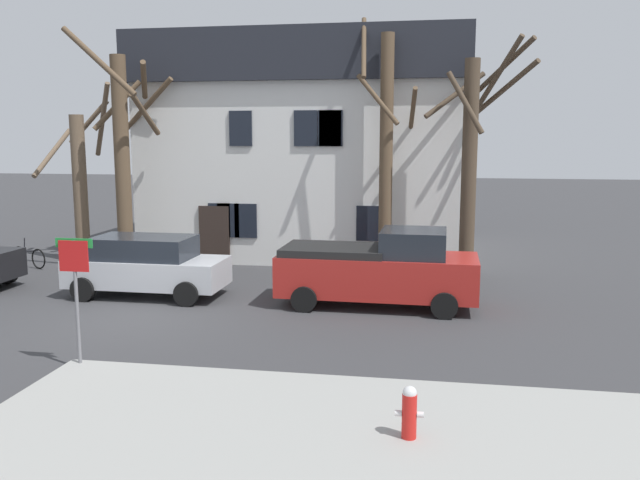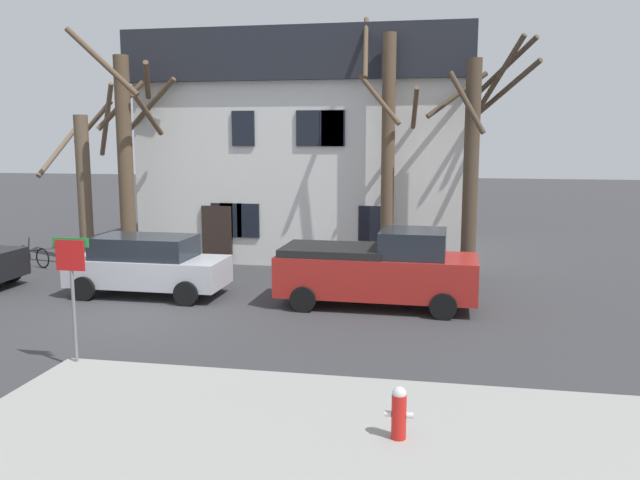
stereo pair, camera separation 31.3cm
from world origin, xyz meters
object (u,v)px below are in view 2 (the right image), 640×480
at_px(tree_bare_far, 388,150).
at_px(bicycle_leaning, 33,256).
at_px(tree_bare_end, 474,155).
at_px(fire_hydrant, 399,412).
at_px(car_silver_wagon, 148,265).
at_px(tree_bare_near, 85,180).
at_px(tree_bare_mid, 127,152).
at_px(street_sign_pole, 72,277).
at_px(pickup_truck_red, 379,269).
at_px(building_main, 314,146).

distance_m(tree_bare_far, bicycle_leaning, 12.90).
xyz_separation_m(tree_bare_end, fire_hydrant, (-1.46, -11.87, -3.42)).
height_order(tree_bare_end, car_silver_wagon, tree_bare_end).
xyz_separation_m(tree_bare_near, tree_bare_end, (13.67, -0.80, 0.99)).
bearing_deg(car_silver_wagon, tree_bare_mid, 122.73).
xyz_separation_m(tree_bare_mid, tree_bare_end, (11.49, 0.18, -0.05)).
bearing_deg(bicycle_leaning, street_sign_pole, -52.23).
distance_m(car_silver_wagon, pickup_truck_red, 6.63).
bearing_deg(bicycle_leaning, fire_hydrant, -39.88).
bearing_deg(tree_bare_far, tree_bare_mid, -175.80).
height_order(building_main, pickup_truck_red, building_main).
height_order(building_main, tree_bare_mid, building_main).
xyz_separation_m(fire_hydrant, street_sign_pole, (-6.50, 2.21, 1.29)).
xyz_separation_m(tree_bare_near, street_sign_pole, (5.72, -10.46, -1.14)).
height_order(tree_bare_mid, car_silver_wagon, tree_bare_mid).
bearing_deg(pickup_truck_red, fire_hydrant, -82.28).
xyz_separation_m(tree_bare_far, bicycle_leaning, (-12.30, -1.01, -3.74)).
relative_size(tree_bare_mid, street_sign_pole, 3.07).
bearing_deg(bicycle_leaning, tree_bare_far, 4.67).
bearing_deg(tree_bare_end, bicycle_leaning, -177.95).
bearing_deg(tree_bare_end, fire_hydrant, -97.00).
relative_size(building_main, tree_bare_mid, 1.52).
bearing_deg(bicycle_leaning, tree_bare_near, 44.88).
distance_m(tree_bare_mid, fire_hydrant, 15.80).
distance_m(building_main, tree_bare_far, 5.63).
relative_size(car_silver_wagon, pickup_truck_red, 0.84).
height_order(building_main, tree_bare_end, building_main).
distance_m(street_sign_pole, bicycle_leaning, 11.63).
bearing_deg(building_main, fire_hydrant, -74.85).
xyz_separation_m(street_sign_pole, bicycle_leaning, (-7.07, 9.12, -1.46)).
xyz_separation_m(pickup_truck_red, bicycle_leaning, (-12.47, 3.23, -0.64)).
bearing_deg(building_main, tree_bare_mid, -136.39).
relative_size(fire_hydrant, street_sign_pole, 0.31).
height_order(tree_bare_mid, bicycle_leaning, tree_bare_mid).
bearing_deg(street_sign_pole, car_silver_wagon, 101.78).
relative_size(tree_bare_mid, pickup_truck_red, 1.50).
relative_size(tree_bare_near, bicycle_leaning, 3.88).
xyz_separation_m(car_silver_wagon, pickup_truck_red, (6.63, -0.00, 0.11)).
distance_m(pickup_truck_red, fire_hydrant, 8.19).
bearing_deg(bicycle_leaning, building_main, 31.74).
distance_m(building_main, tree_bare_mid, 7.54).
distance_m(tree_bare_near, car_silver_wagon, 6.73).
xyz_separation_m(tree_bare_far, street_sign_pole, (-5.23, -10.13, -2.28)).
bearing_deg(street_sign_pole, tree_bare_far, 62.66).
height_order(building_main, bicycle_leaning, building_main).
bearing_deg(tree_bare_near, pickup_truck_red, -22.38).
height_order(tree_bare_end, fire_hydrant, tree_bare_end).
relative_size(tree_bare_near, tree_bare_mid, 0.81).
distance_m(tree_bare_mid, pickup_truck_red, 10.09).
distance_m(tree_bare_near, bicycle_leaning, 3.22).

